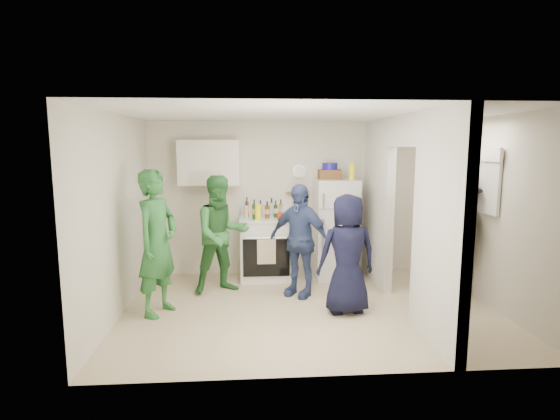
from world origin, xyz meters
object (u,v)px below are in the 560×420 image
object	(u,v)px
stove	(266,248)
wicker_basket	(330,174)
person_green_center	(221,234)
person_green_left	(157,243)
person_denim	(299,240)
fridge	(335,229)
person_navy	(347,254)
blue_bowl	(330,166)
person_nook	(456,235)
yellow_cup_stack_top	(352,172)

from	to	relation	value
stove	wicker_basket	xyz separation A→B (m)	(1.02, 0.02, 1.17)
wicker_basket	person_green_center	bearing A→B (deg)	-159.88
person_green_left	wicker_basket	bearing A→B (deg)	-34.85
wicker_basket	person_denim	world-z (taller)	wicker_basket
stove	fridge	xyz separation A→B (m)	(1.12, -0.03, 0.30)
person_navy	fridge	bearing A→B (deg)	-101.89
blue_bowl	person_nook	xyz separation A→B (m)	(1.60, -1.04, -0.92)
fridge	wicker_basket	xyz separation A→B (m)	(-0.10, 0.05, 0.87)
yellow_cup_stack_top	person_navy	size ratio (longest dim) A/B	0.16
blue_bowl	person_green_left	world-z (taller)	blue_bowl
fridge	blue_bowl	xyz separation A→B (m)	(-0.10, 0.05, 1.00)
blue_bowl	yellow_cup_stack_top	bearing A→B (deg)	-25.11
blue_bowl	fridge	bearing A→B (deg)	-26.57
fridge	blue_bowl	size ratio (longest dim) A/B	6.61
person_nook	yellow_cup_stack_top	bearing A→B (deg)	-102.75
stove	person_denim	distance (m)	0.99
person_navy	person_green_center	bearing A→B (deg)	-35.94
person_denim	person_green_left	bearing A→B (deg)	-126.71
wicker_basket	yellow_cup_stack_top	size ratio (longest dim) A/B	1.40
fridge	blue_bowl	distance (m)	1.00
stove	person_denim	size ratio (longest dim) A/B	0.61
person_green_left	person_nook	world-z (taller)	person_green_left
person_green_center	person_navy	xyz separation A→B (m)	(1.63, -0.93, -0.09)
person_navy	person_nook	world-z (taller)	person_nook
fridge	person_nook	distance (m)	1.80
person_navy	person_nook	size ratio (longest dim) A/B	0.88
wicker_basket	person_navy	size ratio (longest dim) A/B	0.23
yellow_cup_stack_top	person_green_left	size ratio (longest dim) A/B	0.14
blue_bowl	person_green_center	world-z (taller)	blue_bowl
stove	person_green_left	bearing A→B (deg)	-135.23
yellow_cup_stack_top	person_nook	xyz separation A→B (m)	(1.28, -0.89, -0.84)
yellow_cup_stack_top	person_navy	xyz separation A→B (m)	(-0.37, -1.39, -0.95)
yellow_cup_stack_top	person_denim	world-z (taller)	yellow_cup_stack_top
wicker_basket	yellow_cup_stack_top	bearing A→B (deg)	-25.11
stove	person_nook	bearing A→B (deg)	-21.18
yellow_cup_stack_top	person_navy	distance (m)	1.73
person_green_center	person_navy	size ratio (longest dim) A/B	1.11
stove	person_green_left	world-z (taller)	person_green_left
blue_bowl	person_nook	distance (m)	2.12
stove	yellow_cup_stack_top	xyz separation A→B (m)	(1.34, -0.13, 1.22)
fridge	yellow_cup_stack_top	bearing A→B (deg)	-24.44
yellow_cup_stack_top	person_navy	world-z (taller)	yellow_cup_stack_top
wicker_basket	yellow_cup_stack_top	distance (m)	0.36
fridge	wicker_basket	distance (m)	0.88
stove	person_green_left	size ratio (longest dim) A/B	0.54
blue_bowl	wicker_basket	bearing A→B (deg)	0.00
wicker_basket	yellow_cup_stack_top	xyz separation A→B (m)	(0.32, -0.15, 0.05)
person_green_center	person_nook	world-z (taller)	person_nook
person_navy	person_green_left	bearing A→B (deg)	-9.47
blue_bowl	yellow_cup_stack_top	world-z (taller)	blue_bowl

